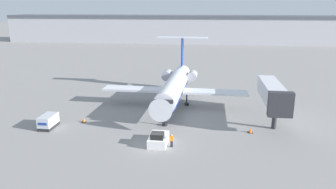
# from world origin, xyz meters

# --- Properties ---
(ground_plane) EXTENTS (600.00, 600.00, 0.00)m
(ground_plane) POSITION_xyz_m (0.00, 0.00, 0.00)
(ground_plane) COLOR gray
(terminal_building) EXTENTS (180.00, 16.80, 12.72)m
(terminal_building) POSITION_xyz_m (0.00, 120.00, 6.39)
(terminal_building) COLOR #B2B2B7
(terminal_building) RESTS_ON ground
(airplane_main) EXTENTS (25.31, 26.43, 10.95)m
(airplane_main) POSITION_xyz_m (0.42, 17.62, 3.54)
(airplane_main) COLOR silver
(airplane_main) RESTS_ON ground
(pushback_tug) EXTENTS (2.27, 4.02, 1.82)m
(pushback_tug) POSITION_xyz_m (0.19, 0.95, 0.67)
(pushback_tug) COLOR silver
(pushback_tug) RESTS_ON ground
(luggage_cart) EXTENTS (1.79, 3.39, 1.90)m
(luggage_cart) POSITION_xyz_m (-16.43, 4.62, 0.95)
(luggage_cart) COLOR #232326
(luggage_cart) RESTS_ON ground
(worker_near_tug) EXTENTS (0.40, 0.24, 1.71)m
(worker_near_tug) POSITION_xyz_m (1.98, 0.23, 0.89)
(worker_near_tug) COLOR #232838
(worker_near_tug) RESTS_ON ground
(traffic_cone_left) EXTENTS (0.64, 0.64, 0.65)m
(traffic_cone_left) POSITION_xyz_m (-12.29, 7.60, 0.31)
(traffic_cone_left) COLOR black
(traffic_cone_left) RESTS_ON ground
(traffic_cone_right) EXTENTS (0.69, 0.69, 0.66)m
(traffic_cone_right) POSITION_xyz_m (12.29, 6.37, 0.31)
(traffic_cone_right) COLOR black
(traffic_cone_right) RESTS_ON ground
(jet_bridge) EXTENTS (3.20, 13.18, 6.19)m
(jet_bridge) POSITION_xyz_m (15.81, 11.09, 4.45)
(jet_bridge) COLOR #2D2D33
(jet_bridge) RESTS_ON ground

